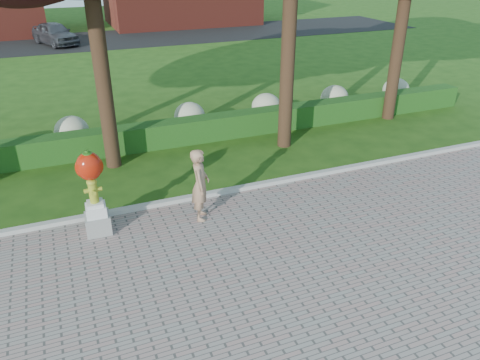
# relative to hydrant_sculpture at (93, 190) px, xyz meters

# --- Properties ---
(ground) EXTENTS (100.00, 100.00, 0.00)m
(ground) POSITION_rel_hydrant_sculpture_xyz_m (2.88, -2.32, -1.12)
(ground) COLOR #214812
(ground) RESTS_ON ground
(curb) EXTENTS (40.00, 0.18, 0.15)m
(curb) POSITION_rel_hydrant_sculpture_xyz_m (2.88, 0.68, -1.04)
(curb) COLOR #ADADA5
(curb) RESTS_ON ground
(lawn_hedge) EXTENTS (24.00, 0.70, 0.80)m
(lawn_hedge) POSITION_rel_hydrant_sculpture_xyz_m (2.88, 4.68, -0.72)
(lawn_hedge) COLOR #144614
(lawn_hedge) RESTS_ON ground
(hydrangea_row) EXTENTS (20.10, 1.10, 0.99)m
(hydrangea_row) POSITION_rel_hydrant_sculpture_xyz_m (3.45, 5.68, -0.57)
(hydrangea_row) COLOR #9AA37C
(hydrangea_row) RESTS_ON ground
(street) EXTENTS (50.00, 8.00, 0.02)m
(street) POSITION_rel_hydrant_sculpture_xyz_m (2.88, 25.68, -1.11)
(street) COLOR black
(street) RESTS_ON ground
(hydrant_sculpture) EXTENTS (0.59, 0.57, 2.04)m
(hydrant_sculpture) POSITION_rel_hydrant_sculpture_xyz_m (0.00, 0.00, 0.00)
(hydrant_sculpture) COLOR gray
(hydrant_sculpture) RESTS_ON walkway
(woman) EXTENTS (0.62, 0.76, 1.78)m
(woman) POSITION_rel_hydrant_sculpture_xyz_m (2.39, -0.28, -0.19)
(woman) COLOR #A37B5D
(woman) RESTS_ON walkway
(parked_car) EXTENTS (3.21, 4.62, 1.46)m
(parked_car) POSITION_rel_hydrant_sculpture_xyz_m (0.25, 24.95, -0.37)
(parked_car) COLOR #3F4146
(parked_car) RESTS_ON street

